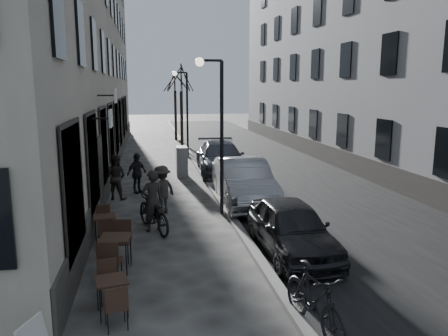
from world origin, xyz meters
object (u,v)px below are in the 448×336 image
object	(u,v)px
tree_far	(175,81)
bistro_set_b	(116,250)
bistro_set_a	(112,293)
streetlamp_far	(184,105)
bistro_set_c	(105,226)
bicycle	(153,212)
pedestrian_far	(137,173)
tree_near	(181,79)
car_mid	(244,182)
pedestrian_near	(116,177)
car_far	(221,158)
pedestrian_mid	(162,190)
car_near	(291,228)
utility_cabinet	(182,161)
moped	(314,300)
streetlamp_near	(216,119)

from	to	relation	value
tree_far	bistro_set_b	xyz separation A→B (m)	(-3.08, -25.14, -4.16)
bistro_set_b	bistro_set_a	bearing A→B (deg)	-80.73
streetlamp_far	tree_far	world-z (taller)	tree_far
bistro_set_c	bicycle	distance (m)	1.48
bistro_set_a	pedestrian_far	size ratio (longest dim) A/B	0.90
tree_near	car_mid	distance (m)	14.41
pedestrian_near	car_mid	world-z (taller)	pedestrian_near
tree_far	car_far	bearing A→B (deg)	-85.15
streetlamp_far	pedestrian_mid	xyz separation A→B (m)	(-1.78, -11.60, -2.35)
car_near	utility_cabinet	bearing A→B (deg)	100.16
bicycle	car_near	world-z (taller)	car_near
pedestrian_far	bicycle	bearing A→B (deg)	-126.01
tree_far	bicycle	xyz separation A→B (m)	(-2.19, -22.37, -4.11)
tree_far	car_mid	world-z (taller)	tree_far
tree_near	bistro_set_c	xyz separation A→B (m)	(-3.51, -17.05, -4.23)
tree_near	bistro_set_a	size ratio (longest dim) A/B	3.92
bistro_set_c	pedestrian_near	xyz separation A→B (m)	(0.01, 4.66, 0.42)
pedestrian_mid	car_near	xyz separation A→B (m)	(3.09, -4.19, -0.13)
bistro_set_a	moped	distance (m)	3.68
utility_cabinet	pedestrian_far	distance (m)	3.71
tree_near	pedestrian_near	distance (m)	13.42
car_near	car_mid	size ratio (longest dim) A/B	0.82
tree_near	car_far	xyz separation A→B (m)	(1.21, -8.23, -3.89)
car_near	bistro_set_c	bearing A→B (deg)	159.40
pedestrian_near	car_mid	xyz separation A→B (m)	(4.60, -1.45, -0.05)
tree_far	car_near	world-z (taller)	tree_far
streetlamp_near	streetlamp_far	size ratio (longest dim) A/B	1.00
streetlamp_near	bicycle	world-z (taller)	streetlamp_near
tree_far	car_near	bearing A→B (deg)	-87.15
tree_near	pedestrian_far	distance (m)	12.49
bicycle	car_near	bearing A→B (deg)	123.59
streetlamp_near	pedestrian_far	xyz separation A→B (m)	(-2.67, 3.44, -2.36)
bistro_set_a	bistro_set_c	bearing A→B (deg)	85.14
streetlamp_far	tree_far	size ratio (longest dim) A/B	0.89
moped	pedestrian_far	bearing A→B (deg)	97.06
streetlamp_near	pedestrian_far	distance (m)	4.95
streetlamp_far	pedestrian_near	distance (m)	10.25
tree_far	streetlamp_near	bearing A→B (deg)	-90.20
car_near	car_far	xyz separation A→B (m)	(-0.03, 10.55, 0.09)
streetlamp_near	pedestrian_mid	world-z (taller)	streetlamp_near
utility_cabinet	moped	distance (m)	13.91
tree_far	moped	bearing A→B (deg)	-89.09
pedestrian_mid	car_mid	size ratio (longest dim) A/B	0.33
bistro_set_b	bicycle	distance (m)	2.91
pedestrian_mid	car_far	bearing A→B (deg)	-155.74
pedestrian_far	car_mid	size ratio (longest dim) A/B	0.33
utility_cabinet	pedestrian_near	size ratio (longest dim) A/B	0.82
streetlamp_near	bistro_set_b	size ratio (longest dim) A/B	2.98
bistro_set_b	moped	xyz separation A→B (m)	(3.53, -3.18, 0.07)
tree_near	tree_far	xyz separation A→B (m)	(0.00, 6.00, 0.00)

